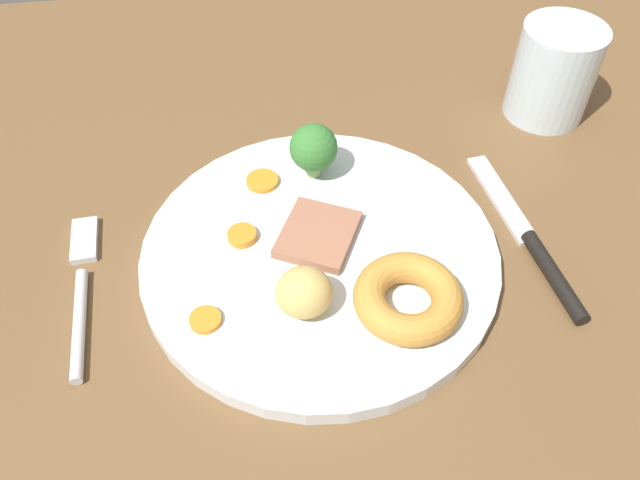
{
  "coord_description": "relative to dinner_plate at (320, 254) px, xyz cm",
  "views": [
    {
      "loc": [
        -2.43,
        -34.14,
        42.14
      ],
      "look_at": [
        1.82,
        -2.58,
        6.0
      ],
      "focal_mm": 35.82,
      "sensor_mm": 36.0,
      "label": 1
    }
  ],
  "objects": [
    {
      "name": "dining_table",
      "position": [
        -1.82,
        2.58,
        -2.5
      ],
      "size": [
        120.0,
        84.0,
        3.6
      ],
      "primitive_type": "cube",
      "color": "brown",
      "rests_on": "ground"
    },
    {
      "name": "dinner_plate",
      "position": [
        0.0,
        0.0,
        0.0
      ],
      "size": [
        27.52,
        27.52,
        1.4
      ],
      "primitive_type": "cylinder",
      "color": "white",
      "rests_on": "dining_table"
    },
    {
      "name": "meat_slice_main",
      "position": [
        -0.01,
        1.11,
        1.1
      ],
      "size": [
        7.6,
        7.96,
        0.8
      ],
      "primitive_type": "cube",
      "rotation": [
        0.0,
        0.0,
        1.11
      ],
      "color": "#9E664C",
      "rests_on": "dinner_plate"
    },
    {
      "name": "yorkshire_pudding",
      "position": [
        5.36,
        -6.27,
        1.84
      ],
      "size": [
        7.73,
        7.73,
        2.27
      ],
      "primitive_type": "torus",
      "color": "#C68938",
      "rests_on": "dinner_plate"
    },
    {
      "name": "roast_potato_left",
      "position": [
        -1.44,
        -5.32,
        2.5
      ],
      "size": [
        4.17,
        4.0,
        3.61
      ],
      "primitive_type": "ellipsoid",
      "rotation": [
        0.0,
        0.0,
        1.53
      ],
      "color": "#D8B260",
      "rests_on": "dinner_plate"
    },
    {
      "name": "carrot_coin_front",
      "position": [
        -8.8,
        -5.59,
        0.92
      ],
      "size": [
        2.25,
        2.25,
        0.44
      ],
      "primitive_type": "cylinder",
      "color": "orange",
      "rests_on": "dinner_plate"
    },
    {
      "name": "carrot_coin_back",
      "position": [
        -3.83,
        7.89,
        0.92
      ],
      "size": [
        2.71,
        2.71,
        0.44
      ],
      "primitive_type": "cylinder",
      "color": "orange",
      "rests_on": "dinner_plate"
    },
    {
      "name": "carrot_coin_side",
      "position": [
        -5.85,
        1.86,
        1.02
      ],
      "size": [
        2.26,
        2.26,
        0.64
      ],
      "primitive_type": "cylinder",
      "color": "orange",
      "rests_on": "dinner_plate"
    },
    {
      "name": "broccoli_floret",
      "position": [
        0.59,
        8.42,
        3.55
      ],
      "size": [
        4.0,
        4.0,
        4.93
      ],
      "color": "#8CB766",
      "rests_on": "dinner_plate"
    },
    {
      "name": "fork",
      "position": [
        -18.11,
        -0.5,
        -0.31
      ],
      "size": [
        2.47,
        15.31,
        0.9
      ],
      "rotation": [
        0.0,
        0.0,
        1.64
      ],
      "color": "silver",
      "rests_on": "dining_table"
    },
    {
      "name": "knife",
      "position": [
        16.87,
        -1.07,
        -0.25
      ],
      "size": [
        3.73,
        18.54,
        1.2
      ],
      "rotation": [
        0.0,
        0.0,
        1.69
      ],
      "color": "black",
      "rests_on": "dining_table"
    },
    {
      "name": "water_glass",
      "position": [
        24.04,
        15.88,
        3.77
      ],
      "size": [
        7.59,
        7.59,
        8.94
      ],
      "primitive_type": "cylinder",
      "color": "silver",
      "rests_on": "dining_table"
    }
  ]
}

